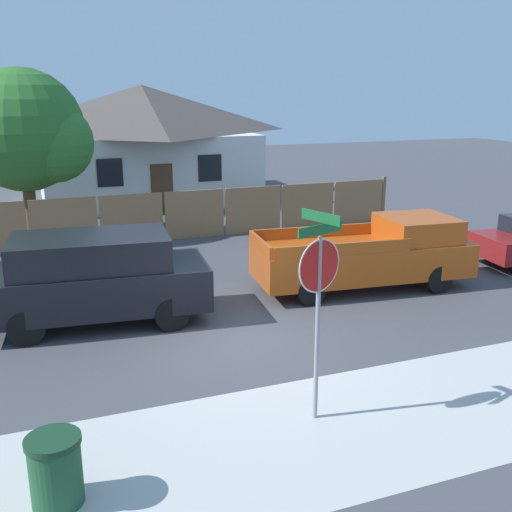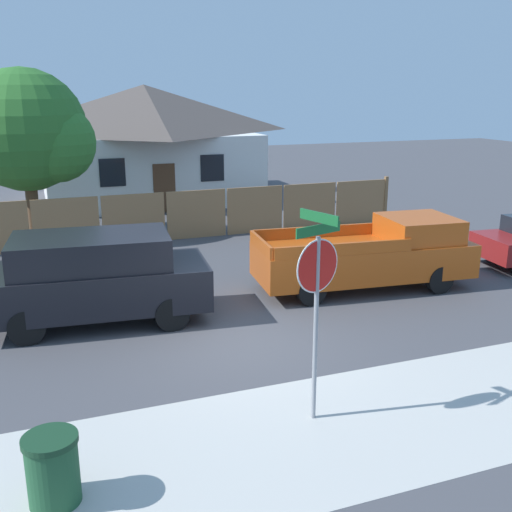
% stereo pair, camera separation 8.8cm
% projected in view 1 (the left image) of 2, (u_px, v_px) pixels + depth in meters
% --- Properties ---
extents(ground_plane, '(80.00, 80.00, 0.00)m').
position_uv_depth(ground_plane, '(240.00, 340.00, 12.10)').
color(ground_plane, '#47474C').
extents(sidewalk_strip, '(36.00, 3.20, 0.01)m').
position_uv_depth(sidewalk_strip, '(321.00, 432.00, 8.86)').
color(sidewalk_strip, beige).
rests_on(sidewalk_strip, ground).
extents(wooden_fence, '(14.93, 0.12, 1.73)m').
position_uv_depth(wooden_fence, '(195.00, 214.00, 20.24)').
color(wooden_fence, '#997047').
rests_on(wooden_fence, ground).
extents(house, '(9.78, 7.83, 5.09)m').
position_uv_depth(house, '(143.00, 141.00, 27.13)').
color(house, white).
rests_on(house, ground).
extents(oak_tree, '(4.12, 3.92, 5.60)m').
position_uv_depth(oak_tree, '(29.00, 133.00, 19.14)').
color(oak_tree, brown).
rests_on(oak_tree, ground).
extents(red_suv, '(4.81, 2.45, 1.94)m').
position_uv_depth(red_suv, '(97.00, 276.00, 12.80)').
color(red_suv, black).
rests_on(red_suv, ground).
extents(orange_pickup, '(5.60, 2.45, 1.77)m').
position_uv_depth(orange_pickup, '(370.00, 254.00, 15.14)').
color(orange_pickup, '#B74C14').
rests_on(orange_pickup, ground).
extents(stop_sign, '(0.81, 0.73, 3.24)m').
position_uv_depth(stop_sign, '(319.00, 283.00, 8.68)').
color(stop_sign, gray).
rests_on(stop_sign, ground).
extents(trash_bin, '(0.67, 0.67, 0.91)m').
position_uv_depth(trash_bin, '(56.00, 470.00, 7.24)').
color(trash_bin, '#1E4C2D').
rests_on(trash_bin, ground).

